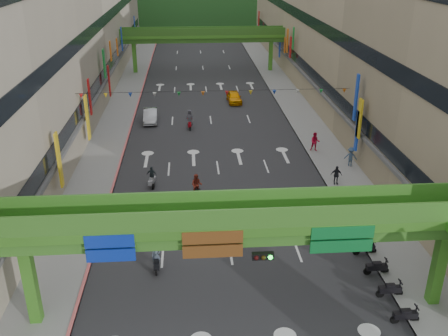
% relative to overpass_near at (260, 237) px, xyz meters
% --- Properties ---
extents(road_slab, '(18.00, 140.00, 0.02)m').
position_rel_overpass_near_xyz_m(road_slab, '(-0.93, 44.62, -5.20)').
color(road_slab, '#28282B').
rests_on(road_slab, ground).
extents(sidewalk_left, '(4.00, 140.00, 0.15)m').
position_rel_overpass_near_xyz_m(sidewalk_left, '(-11.93, 44.62, -5.13)').
color(sidewalk_left, gray).
rests_on(sidewalk_left, ground).
extents(sidewalk_right, '(4.00, 140.00, 0.15)m').
position_rel_overpass_near_xyz_m(sidewalk_right, '(10.07, 44.62, -5.13)').
color(sidewalk_right, gray).
rests_on(sidewalk_right, ground).
extents(curb_left, '(0.20, 140.00, 0.18)m').
position_rel_overpass_near_xyz_m(curb_left, '(-10.03, 44.62, -5.12)').
color(curb_left, '#CC5959').
rests_on(curb_left, ground).
extents(curb_right, '(0.20, 140.00, 0.18)m').
position_rel_overpass_near_xyz_m(curb_right, '(8.17, 44.62, -5.12)').
color(curb_right, gray).
rests_on(curb_right, ground).
extents(building_row_left, '(12.80, 95.00, 19.00)m').
position_rel_overpass_near_xyz_m(building_row_left, '(-19.86, 44.62, 4.25)').
color(building_row_left, '#9E937F').
rests_on(building_row_left, ground).
extents(building_row_right, '(12.80, 95.00, 19.00)m').
position_rel_overpass_near_xyz_m(building_row_right, '(18.00, 44.62, 4.25)').
color(building_row_right, gray).
rests_on(building_row_right, ground).
extents(overpass_near, '(28.00, 12.27, 7.10)m').
position_rel_overpass_near_xyz_m(overpass_near, '(0.00, 0.00, 0.00)').
color(overpass_near, '#4C9E2D').
rests_on(overpass_near, ground).
extents(overpass_far, '(28.00, 2.20, 7.10)m').
position_rel_overpass_near_xyz_m(overpass_far, '(-0.93, 59.62, 0.20)').
color(overpass_far, '#4C9E2D').
rests_on(overpass_far, ground).
extents(hill_left, '(168.00, 140.00, 112.00)m').
position_rel_overpass_near_xyz_m(hill_left, '(-15.93, 154.62, -5.21)').
color(hill_left, '#1C4419').
rests_on(hill_left, ground).
extents(hill_right, '(208.00, 176.00, 128.00)m').
position_rel_overpass_near_xyz_m(hill_right, '(24.07, 174.62, -5.21)').
color(hill_right, '#1C4419').
rests_on(hill_right, ground).
extents(bunting_string, '(26.00, 0.36, 0.47)m').
position_rel_overpass_near_xyz_m(bunting_string, '(-0.93, 24.62, 0.75)').
color(bunting_string, black).
rests_on(bunting_string, ground).
extents(scooter_rider_near, '(0.58, 1.60, 1.87)m').
position_rel_overpass_near_xyz_m(scooter_rider_near, '(-5.72, 4.97, -4.36)').
color(scooter_rider_near, black).
rests_on(scooter_rider_near, ground).
extents(scooter_rider_mid, '(1.00, 1.59, 2.17)m').
position_rel_overpass_near_xyz_m(scooter_rider_mid, '(-2.99, 14.49, -4.08)').
color(scooter_rider_mid, black).
rests_on(scooter_rider_mid, ground).
extents(scooter_rider_left, '(0.93, 1.58, 1.83)m').
position_rel_overpass_near_xyz_m(scooter_rider_left, '(-6.73, 17.05, -4.31)').
color(scooter_rider_left, gray).
rests_on(scooter_rider_left, ground).
extents(scooter_rider_far, '(0.94, 1.60, 2.22)m').
position_rel_overpass_near_xyz_m(scooter_rider_far, '(-3.40, 31.63, -4.07)').
color(scooter_rider_far, maroon).
rests_on(scooter_rider_far, ground).
extents(parked_scooter_row, '(1.60, 11.55, 1.08)m').
position_rel_overpass_near_xyz_m(parked_scooter_row, '(7.87, 4.62, -4.68)').
color(parked_scooter_row, black).
rests_on(parked_scooter_row, ground).
extents(car_silver, '(1.69, 4.51, 1.47)m').
position_rel_overpass_near_xyz_m(car_silver, '(-7.93, 34.47, -4.47)').
color(car_silver, '#A8AAB0').
rests_on(car_silver, ground).
extents(car_yellow, '(1.94, 4.34, 1.45)m').
position_rel_overpass_near_xyz_m(car_yellow, '(2.47, 41.69, -4.48)').
color(car_yellow, '#EF9904').
rests_on(car_yellow, ground).
extents(pedestrian_red, '(1.05, 0.89, 1.89)m').
position_rel_overpass_near_xyz_m(pedestrian_red, '(8.87, 23.77, -4.26)').
color(pedestrian_red, '#B80A28').
rests_on(pedestrian_red, ground).
extents(pedestrian_dark, '(0.98, 0.48, 1.63)m').
position_rel_overpass_near_xyz_m(pedestrian_dark, '(8.87, 16.20, -4.39)').
color(pedestrian_dark, black).
rests_on(pedestrian_dark, ground).
extents(pedestrian_blue, '(0.97, 0.80, 1.79)m').
position_rel_overpass_near_xyz_m(pedestrian_blue, '(11.27, 19.92, -4.31)').
color(pedestrian_blue, '#334760').
rests_on(pedestrian_blue, ground).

